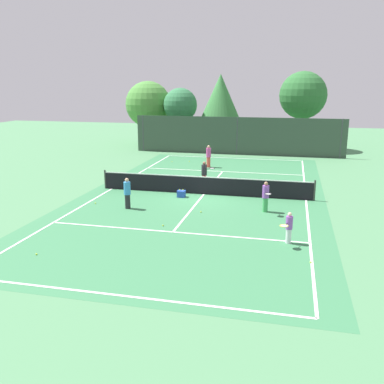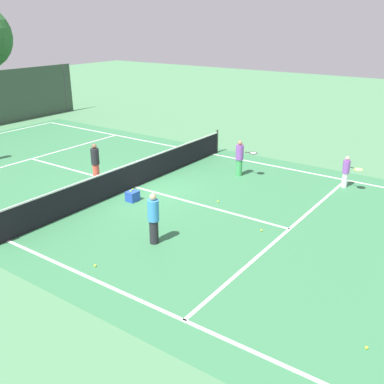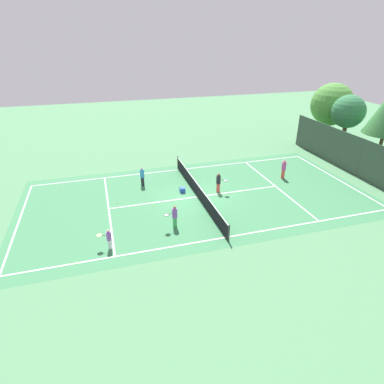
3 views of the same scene
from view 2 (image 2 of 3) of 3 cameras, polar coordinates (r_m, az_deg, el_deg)
name	(u,v)px [view 2 (image 2 of 3)]	position (r m, az deg, el deg)	size (l,w,h in m)	color
ground_plane	(135,187)	(17.42, -7.28, 0.63)	(80.00, 80.00, 0.00)	#4C8456
court_surface	(135,187)	(17.42, -7.28, 0.64)	(13.00, 25.00, 0.01)	#387A4C
tennis_net	(134,175)	(17.25, -7.36, 2.22)	(11.90, 0.10, 1.10)	#333833
player_1	(346,171)	(18.03, 19.04, 2.50)	(0.53, 0.84, 1.24)	silver
player_2	(95,162)	(18.11, -12.19, 3.76)	(0.78, 0.81, 1.52)	#E54C3F
player_3	(240,158)	(18.43, 6.11, 4.36)	(0.50, 0.90, 1.48)	#3FA559
player_4	(154,218)	(12.77, -4.92, -3.34)	(0.33, 0.33, 1.53)	#232328
ball_crate	(133,196)	(16.06, -7.57, -0.51)	(0.41, 0.36, 0.43)	blue
tennis_ball_1	(95,266)	(12.15, -12.22, -9.14)	(0.07, 0.07, 0.07)	#CCE533
tennis_ball_2	(367,348)	(9.94, 21.31, -17.96)	(0.07, 0.07, 0.07)	#CCE533
tennis_ball_3	(218,201)	(15.86, 3.33, -1.21)	(0.07, 0.07, 0.07)	#CCE533
tennis_ball_4	(62,203)	(16.34, -16.16, -1.37)	(0.07, 0.07, 0.07)	#CCE533
tennis_ball_6	(262,230)	(13.89, 8.84, -4.84)	(0.07, 0.07, 0.07)	#CCE533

